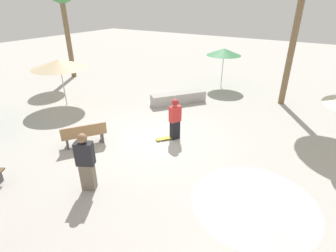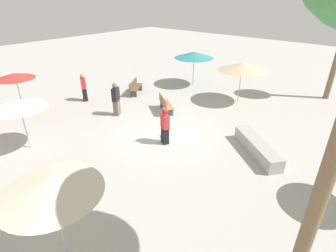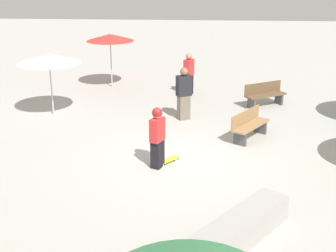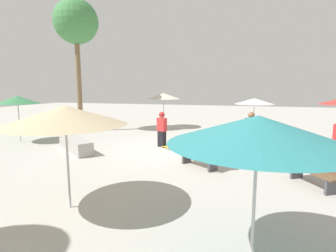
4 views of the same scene
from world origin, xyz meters
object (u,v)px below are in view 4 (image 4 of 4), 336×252
(skater_main, at_px, (162,128))
(palm_tree_center_left, at_px, (76,23))
(skateboard, at_px, (166,147))
(bench_far, at_px, (200,154))
(shade_umbrella_tan, at_px, (65,115))
(bench_near, at_px, (315,171))
(bystander_watching, at_px, (250,134))
(shade_umbrella_cream, at_px, (164,96))
(shade_umbrella_green, at_px, (17,100))
(shade_umbrella_teal, at_px, (258,130))
(concrete_ledge, at_px, (75,144))
(shade_umbrella_white, at_px, (254,101))

(skater_main, height_order, palm_tree_center_left, palm_tree_center_left)
(skateboard, distance_m, bench_far, 3.05)
(skateboard, height_order, shade_umbrella_tan, shade_umbrella_tan)
(bench_near, height_order, bystander_watching, bystander_watching)
(shade_umbrella_cream, bearing_deg, shade_umbrella_green, 140.29)
(shade_umbrella_teal, bearing_deg, bystander_watching, -0.52)
(skater_main, bearing_deg, bench_far, -24.68)
(skateboard, xyz_separation_m, palm_tree_center_left, (2.98, 6.48, 6.43))
(skater_main, distance_m, shade_umbrella_tan, 6.63)
(bench_near, bearing_deg, skater_main, 27.61)
(skateboard, xyz_separation_m, shade_umbrella_tan, (-6.28, 0.39, 2.05))
(skateboard, height_order, bystander_watching, bystander_watching)
(skater_main, xyz_separation_m, shade_umbrella_teal, (-7.34, -3.81, 1.22))
(concrete_ledge, relative_size, bench_far, 1.69)
(skateboard, bearing_deg, palm_tree_center_left, -164.10)
(shade_umbrella_teal, height_order, shade_umbrella_green, shade_umbrella_green)
(skateboard, relative_size, bystander_watching, 0.42)
(shade_umbrella_white, bearing_deg, bystander_watching, 177.06)
(shade_umbrella_tan, xyz_separation_m, shade_umbrella_green, (5.55, 7.06, 0.00))
(skateboard, bearing_deg, bench_far, -9.73)
(shade_umbrella_teal, height_order, shade_umbrella_cream, shade_umbrella_cream)
(bench_far, xyz_separation_m, bystander_watching, (2.01, -1.66, 0.46))
(shade_umbrella_white, relative_size, shade_umbrella_tan, 0.79)
(skateboard, relative_size, shade_umbrella_teal, 0.28)
(bench_far, relative_size, shade_umbrella_green, 0.68)
(skater_main, distance_m, skateboard, 0.89)
(skater_main, distance_m, palm_tree_center_left, 8.81)
(bench_far, bearing_deg, shade_umbrella_teal, 143.12)
(concrete_ledge, relative_size, bench_near, 1.65)
(shade_umbrella_white, xyz_separation_m, shade_umbrella_teal, (-11.31, 0.29, 0.13))
(shade_umbrella_cream, bearing_deg, skateboard, -161.68)
(bench_near, xyz_separation_m, bystander_watching, (2.90, 1.68, 0.46))
(skater_main, distance_m, shade_umbrella_cream, 6.05)
(skater_main, relative_size, bystander_watching, 0.92)
(palm_tree_center_left, distance_m, bystander_watching, 12.00)
(skateboard, distance_m, concrete_ledge, 3.97)
(shade_umbrella_white, height_order, shade_umbrella_cream, shade_umbrella_cream)
(shade_umbrella_tan, height_order, shade_umbrella_teal, shade_umbrella_tan)
(palm_tree_center_left, bearing_deg, concrete_ledge, -147.96)
(bench_near, xyz_separation_m, shade_umbrella_cream, (9.12, 7.23, 1.72))
(skateboard, relative_size, shade_umbrella_tan, 0.28)
(concrete_ledge, bearing_deg, shade_umbrella_cream, -12.80)
(skater_main, height_order, bench_far, skater_main)
(concrete_ledge, distance_m, bench_near, 9.08)
(skateboard, height_order, shade_umbrella_teal, shade_umbrella_teal)
(concrete_ledge, height_order, palm_tree_center_left, palm_tree_center_left)
(skateboard, distance_m, shade_umbrella_cream, 6.55)
(concrete_ledge, height_order, shade_umbrella_green, shade_umbrella_green)
(shade_umbrella_cream, distance_m, bystander_watching, 8.43)
(bench_near, xyz_separation_m, shade_umbrella_white, (7.43, 1.45, 1.54))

